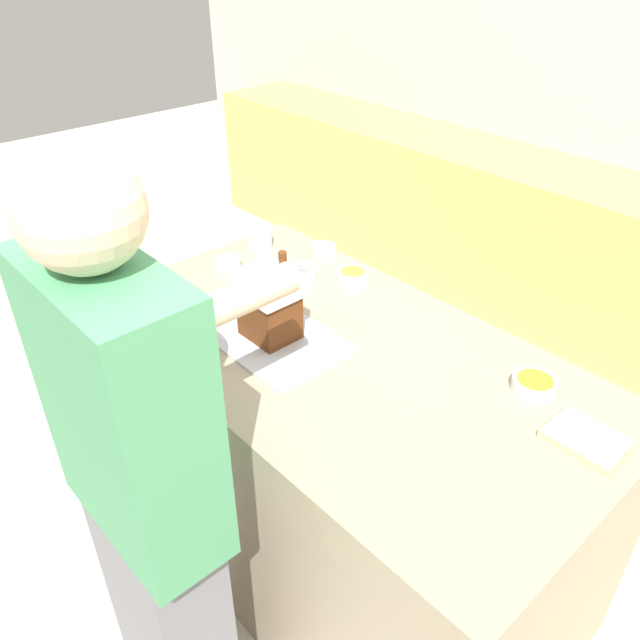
{
  "coord_description": "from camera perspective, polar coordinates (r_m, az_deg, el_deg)",
  "views": [
    {
      "loc": [
        1.06,
        -1.06,
        2.01
      ],
      "look_at": [
        -0.1,
        0.0,
        0.98
      ],
      "focal_mm": 35.0,
      "sensor_mm": 36.0,
      "label": 1
    }
  ],
  "objects": [
    {
      "name": "ground_plane",
      "position": [
        2.5,
        1.62,
        -20.22
      ],
      "size": [
        12.0,
        12.0,
        0.0
      ],
      "primitive_type": "plane",
      "color": "beige"
    },
    {
      "name": "back_cabinet_block",
      "position": [
        3.57,
        25.27,
        3.76
      ],
      "size": [
        6.0,
        0.6,
        0.9
      ],
      "color": "#DBBC60",
      "rests_on": "ground_plane"
    },
    {
      "name": "kitchen_island",
      "position": [
        2.15,
        1.81,
        -12.82
      ],
      "size": [
        1.64,
        0.89,
        0.92
      ],
      "color": "gray",
      "rests_on": "ground_plane"
    },
    {
      "name": "baking_tray",
      "position": [
        1.91,
        -4.52,
        -1.48
      ],
      "size": [
        0.47,
        0.31,
        0.01
      ],
      "color": "#B2B2BC",
      "rests_on": "kitchen_island"
    },
    {
      "name": "gingerbread_house",
      "position": [
        1.84,
        -4.67,
        1.55
      ],
      "size": [
        0.17,
        0.15,
        0.29
      ],
      "color": "#5B2D14",
      "rests_on": "baking_tray"
    },
    {
      "name": "decorative_tree",
      "position": [
        1.98,
        -5.07,
        4.63
      ],
      "size": [
        0.13,
        0.13,
        0.29
      ],
      "color": "silver",
      "rests_on": "kitchen_island"
    },
    {
      "name": "candy_bowl_behind_tray",
      "position": [
        2.36,
        0.38,
        6.44
      ],
      "size": [
        0.09,
        0.09,
        0.04
      ],
      "color": "white",
      "rests_on": "kitchen_island"
    },
    {
      "name": "candy_bowl_center_rear",
      "position": [
        1.78,
        19.0,
        -5.58
      ],
      "size": [
        0.12,
        0.12,
        0.04
      ],
      "color": "silver",
      "rests_on": "kitchen_island"
    },
    {
      "name": "candy_bowl_front_corner",
      "position": [
        2.31,
        -8.42,
        5.23
      ],
      "size": [
        0.09,
        0.09,
        0.04
      ],
      "color": "white",
      "rests_on": "kitchen_island"
    },
    {
      "name": "candy_bowl_beside_tree",
      "position": [
        2.2,
        -2.07,
        4.26
      ],
      "size": [
        0.13,
        0.13,
        0.04
      ],
      "color": "white",
      "rests_on": "kitchen_island"
    },
    {
      "name": "candy_bowl_near_tray_right",
      "position": [
        2.17,
        3.01,
        3.98
      ],
      "size": [
        0.11,
        0.11,
        0.05
      ],
      "color": "white",
      "rests_on": "kitchen_island"
    },
    {
      "name": "cookbook",
      "position": [
        1.68,
        23.13,
        -9.97
      ],
      "size": [
        0.18,
        0.14,
        0.02
      ],
      "color": "#CCB78C",
      "rests_on": "kitchen_island"
    },
    {
      "name": "mug",
      "position": [
        2.43,
        -5.57,
        7.61
      ],
      "size": [
        0.1,
        0.1,
        0.09
      ],
      "color": "white",
      "rests_on": "kitchen_island"
    },
    {
      "name": "person",
      "position": [
        1.54,
        -15.52,
        -15.51
      ],
      "size": [
        0.45,
        0.56,
        1.7
      ],
      "color": "slate",
      "rests_on": "ground_plane"
    }
  ]
}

